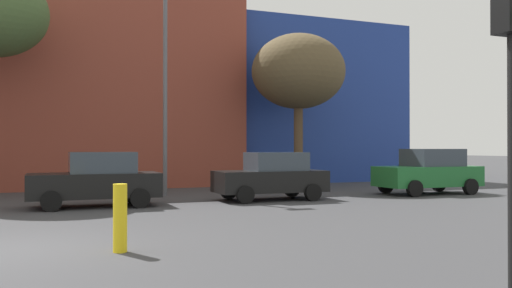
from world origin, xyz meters
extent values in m
plane|color=#38383A|center=(0.00, 0.00, 0.00)|extent=(200.00, 200.00, 0.00)
cube|color=brown|center=(0.23, 20.19, 4.47)|extent=(18.49, 13.66, 8.93)
cube|color=navy|center=(14.46, 20.19, 4.32)|extent=(9.97, 12.29, 8.63)
cube|color=black|center=(1.97, 6.65, 0.67)|extent=(3.89, 1.67, 0.74)
cube|color=#333D47|center=(2.20, 6.65, 1.36)|extent=(1.95, 1.48, 0.65)
cylinder|color=black|center=(0.72, 5.79, 0.30)|extent=(0.59, 0.20, 0.59)
cylinder|color=black|center=(0.72, 7.50, 0.30)|extent=(0.59, 0.20, 0.59)
cylinder|color=black|center=(3.22, 5.79, 0.30)|extent=(0.59, 0.20, 0.59)
cylinder|color=black|center=(3.22, 7.50, 0.30)|extent=(0.59, 0.20, 0.59)
cube|color=black|center=(7.84, 6.65, 0.66)|extent=(3.84, 1.64, 0.73)
cube|color=#333D47|center=(8.07, 6.65, 1.34)|extent=(1.92, 1.46, 0.64)
cylinder|color=black|center=(6.60, 5.80, 0.29)|extent=(0.58, 0.20, 0.58)
cylinder|color=black|center=(6.60, 7.49, 0.29)|extent=(0.58, 0.20, 0.58)
cylinder|color=black|center=(9.07, 5.80, 0.29)|extent=(0.58, 0.20, 0.58)
cylinder|color=black|center=(9.07, 7.49, 0.29)|extent=(0.58, 0.20, 0.58)
cube|color=#1E662D|center=(14.58, 6.65, 0.70)|extent=(4.10, 1.76, 0.78)
cube|color=#333D47|center=(14.83, 6.65, 1.44)|extent=(2.05, 1.56, 0.68)
cylinder|color=black|center=(13.26, 5.75, 0.31)|extent=(0.63, 0.21, 0.63)
cylinder|color=black|center=(13.26, 7.54, 0.31)|extent=(0.63, 0.21, 0.63)
cylinder|color=black|center=(15.90, 5.75, 0.31)|extent=(0.63, 0.21, 0.63)
cylinder|color=black|center=(15.90, 7.54, 0.31)|extent=(0.63, 0.21, 0.63)
cylinder|color=brown|center=(11.21, 11.30, 2.06)|extent=(0.41, 0.41, 4.12)
ellipsoid|color=brown|center=(11.21, 11.30, 5.29)|extent=(4.24, 4.24, 3.40)
cylinder|color=yellow|center=(1.78, -0.96, 0.59)|extent=(0.24, 0.24, 1.18)
cylinder|color=#59595E|center=(4.78, 9.62, 3.97)|extent=(0.16, 0.16, 7.93)
camera|label=1|loc=(0.58, -10.43, 1.80)|focal=37.44mm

